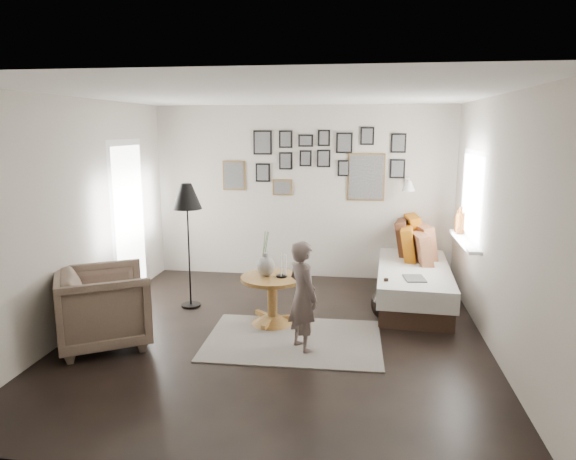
# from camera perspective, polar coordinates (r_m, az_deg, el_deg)

# --- Properties ---
(ground) EXTENTS (4.80, 4.80, 0.00)m
(ground) POSITION_cam_1_polar(r_m,az_deg,el_deg) (5.81, -1.20, -11.65)
(ground) COLOR black
(ground) RESTS_ON ground
(wall_back) EXTENTS (4.50, 0.00, 4.50)m
(wall_back) POSITION_cam_1_polar(r_m,az_deg,el_deg) (7.79, 1.59, 4.15)
(wall_back) COLOR #AEA698
(wall_back) RESTS_ON ground
(wall_front) EXTENTS (4.50, 0.00, 4.50)m
(wall_front) POSITION_cam_1_polar(r_m,az_deg,el_deg) (3.16, -8.31, -6.59)
(wall_front) COLOR #AEA698
(wall_front) RESTS_ON ground
(wall_left) EXTENTS (0.00, 4.80, 4.80)m
(wall_left) POSITION_cam_1_polar(r_m,az_deg,el_deg) (6.21, -22.22, 1.50)
(wall_left) COLOR #AEA698
(wall_left) RESTS_ON ground
(wall_right) EXTENTS (0.00, 4.80, 4.80)m
(wall_right) POSITION_cam_1_polar(r_m,az_deg,el_deg) (5.55, 22.34, 0.41)
(wall_right) COLOR #AEA698
(wall_right) RESTS_ON ground
(ceiling) EXTENTS (4.80, 4.80, 0.00)m
(ceiling) POSITION_cam_1_polar(r_m,az_deg,el_deg) (5.37, -1.32, 14.86)
(ceiling) COLOR white
(ceiling) RESTS_ON wall_back
(door_left) EXTENTS (0.00, 2.14, 2.14)m
(door_left) POSITION_cam_1_polar(r_m,az_deg,el_deg) (7.29, -17.28, 1.17)
(door_left) COLOR white
(door_left) RESTS_ON wall_left
(window_right) EXTENTS (0.15, 1.32, 1.30)m
(window_right) POSITION_cam_1_polar(r_m,az_deg,el_deg) (6.88, 18.83, -0.50)
(window_right) COLOR white
(window_right) RESTS_ON wall_right
(gallery_wall) EXTENTS (2.74, 0.03, 1.08)m
(gallery_wall) POSITION_cam_1_polar(r_m,az_deg,el_deg) (7.71, 3.73, 7.36)
(gallery_wall) COLOR brown
(gallery_wall) RESTS_ON wall_back
(wall_sconce) EXTENTS (0.18, 0.36, 0.16)m
(wall_sconce) POSITION_cam_1_polar(r_m,az_deg,el_deg) (7.49, 13.27, 4.83)
(wall_sconce) COLOR white
(wall_sconce) RESTS_ON wall_back
(rug) EXTENTS (1.90, 1.35, 0.01)m
(rug) POSITION_cam_1_polar(r_m,az_deg,el_deg) (5.69, 0.61, -12.10)
(rug) COLOR #BDB4A6
(rug) RESTS_ON ground
(pedestal_table) EXTENTS (0.73, 0.73, 0.58)m
(pedestal_table) POSITION_cam_1_polar(r_m,az_deg,el_deg) (6.05, -1.74, -8.00)
(pedestal_table) COLOR brown
(pedestal_table) RESTS_ON ground
(vase) EXTENTS (0.21, 0.21, 0.52)m
(vase) POSITION_cam_1_polar(r_m,az_deg,el_deg) (5.95, -2.50, -3.62)
(vase) COLOR black
(vase) RESTS_ON pedestal_table
(candles) EXTENTS (0.13, 0.13, 0.27)m
(candles) POSITION_cam_1_polar(r_m,az_deg,el_deg) (5.91, -0.71, -4.00)
(candles) COLOR black
(candles) RESTS_ON pedestal_table
(daybed) EXTENTS (1.02, 2.20, 1.04)m
(daybed) POSITION_cam_1_polar(r_m,az_deg,el_deg) (7.06, 13.72, -4.99)
(daybed) COLOR black
(daybed) RESTS_ON ground
(magazine_on_daybed) EXTENTS (0.27, 0.34, 0.02)m
(magazine_on_daybed) POSITION_cam_1_polar(r_m,az_deg,el_deg) (6.38, 13.88, -5.24)
(magazine_on_daybed) COLOR black
(magazine_on_daybed) RESTS_ON daybed
(armchair) EXTENTS (1.24, 1.23, 0.83)m
(armchair) POSITION_cam_1_polar(r_m,az_deg,el_deg) (5.78, -19.75, -8.07)
(armchair) COLOR brown
(armchair) RESTS_ON ground
(armchair_cushion) EXTENTS (0.52, 0.52, 0.17)m
(armchair_cushion) POSITION_cam_1_polar(r_m,az_deg,el_deg) (5.79, -19.30, -7.33)
(armchair_cushion) COLOR silver
(armchair_cushion) RESTS_ON armchair
(floor_lamp) EXTENTS (0.37, 0.37, 1.59)m
(floor_lamp) POSITION_cam_1_polar(r_m,az_deg,el_deg) (6.50, -11.17, 3.18)
(floor_lamp) COLOR black
(floor_lamp) RESTS_ON ground
(magazine_basket) EXTENTS (0.39, 0.39, 0.43)m
(magazine_basket) POSITION_cam_1_polar(r_m,az_deg,el_deg) (6.06, -20.39, -9.28)
(magazine_basket) COLOR black
(magazine_basket) RESTS_ON ground
(demijohn_large) EXTENTS (0.34, 0.34, 0.51)m
(demijohn_large) POSITION_cam_1_polar(r_m,az_deg,el_deg) (6.31, 10.74, -8.05)
(demijohn_large) COLOR black
(demijohn_large) RESTS_ON ground
(demijohn_small) EXTENTS (0.30, 0.30, 0.47)m
(demijohn_small) POSITION_cam_1_polar(r_m,az_deg,el_deg) (6.23, 14.04, -8.66)
(demijohn_small) COLOR black
(demijohn_small) RESTS_ON ground
(child) EXTENTS (0.48, 0.50, 1.15)m
(child) POSITION_cam_1_polar(r_m,az_deg,el_deg) (5.28, 1.64, -7.35)
(child) COLOR brown
(child) RESTS_ON ground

